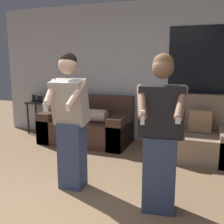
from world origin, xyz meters
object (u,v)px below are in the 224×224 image
person_right (161,135)px  couch (87,126)px  person_left (70,121)px  armchair (199,138)px  side_table (40,107)px

person_right → couch: bearing=131.5°
person_left → person_right: (1.11, -0.15, -0.03)m
person_right → armchair: bearing=79.4°
armchair → person_left: person_left is taller
couch → side_table: couch is taller
armchair → couch: bearing=177.0°
armchair → side_table: (-3.36, 0.35, 0.27)m
person_left → side_table: bearing=132.4°
side_table → person_right: 3.75m
side_table → person_left: 2.82m
side_table → person_right: person_right is taller
couch → armchair: bearing=-3.0°
armchair → person_right: person_right is taller
couch → side_table: 1.29m
person_right → side_table: bearing=143.5°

